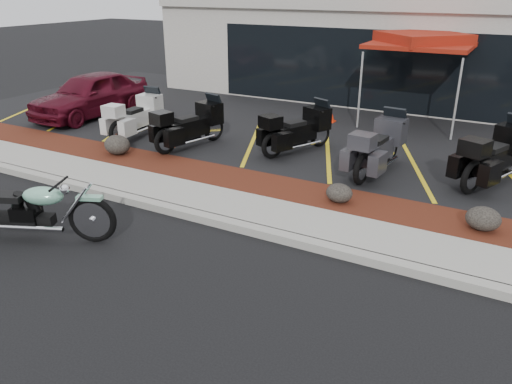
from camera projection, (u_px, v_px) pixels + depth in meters
The scene contains 17 objects.
ground at pixel (208, 250), 8.42m from camera, with size 90.00×90.00×0.00m, color black.
curb at pixel (235, 225), 9.12m from camera, with size 24.00×0.25×0.15m, color gray.
sidewalk at pixel (253, 211), 9.69m from camera, with size 24.00×1.20×0.15m, color gray.
mulch_bed at pixel (280, 190), 10.66m from camera, with size 24.00×1.20×0.16m, color #3E120E.
upper_lot at pixel (359, 130), 15.04m from camera, with size 26.00×9.60×0.15m, color black.
dealership_building at pixel (413, 44), 19.38m from camera, with size 18.00×8.16×4.00m.
boulder_left at pixel (117, 145), 12.57m from camera, with size 0.69×0.58×0.49m, color black.
boulder_mid at pixel (339, 193), 9.82m from camera, with size 0.53×0.44×0.38m, color black.
boulder_right at pixel (483, 219), 8.70m from camera, with size 0.60×0.50×0.42m, color black.
hero_cruiser at pixel (92, 213), 8.47m from camera, with size 3.18×0.81×1.12m, color #74B496, non-canonical shape.
touring_white at pixel (153, 108), 14.54m from camera, with size 2.22×0.85×1.29m, color silver, non-canonical shape.
touring_black_front at pixel (213, 117), 13.53m from camera, with size 2.25×0.86×1.31m, color black, non-canonical shape.
touring_black_mid at pixel (320, 123), 13.04m from camera, with size 2.22×0.85×1.29m, color black, non-canonical shape.
touring_grey at pixel (392, 136), 11.80m from camera, with size 2.34×0.89×1.36m, color #303035, non-canonical shape.
parked_car at pixel (91, 94), 16.11m from camera, with size 1.67×4.15×1.41m, color #4C0A19.
traffic_cone at pixel (330, 115), 15.60m from camera, with size 0.31×0.31×0.45m, color #F62908.
popup_canopy at pixel (422, 41), 14.63m from camera, with size 3.69×3.69×2.69m.
Camera 1 is at (4.24, -6.10, 4.16)m, focal length 35.00 mm.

